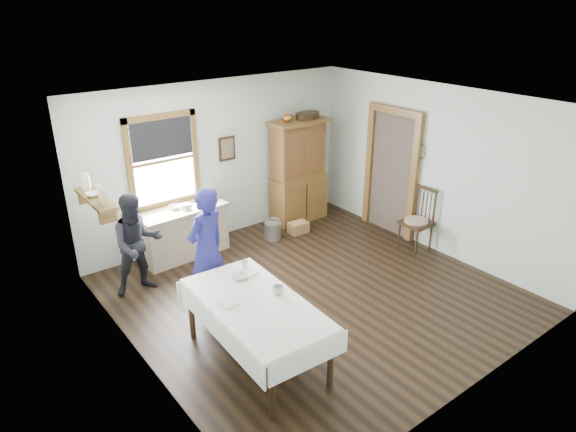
{
  "coord_description": "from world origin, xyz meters",
  "views": [
    {
      "loc": [
        -4.11,
        -4.76,
        3.92
      ],
      "look_at": [
        -0.22,
        0.3,
        1.16
      ],
      "focal_mm": 32.0,
      "sensor_mm": 36.0,
      "label": 1
    }
  ],
  "objects_px": {
    "dining_table": "(256,331)",
    "figure_dark": "(138,247)",
    "spindle_chair": "(417,220)",
    "wicker_basket": "(298,228)",
    "china_hutch": "(299,171)",
    "woman_blue": "(207,254)",
    "pail": "(273,231)",
    "work_counter": "(184,233)"
  },
  "relations": [
    {
      "from": "wicker_basket",
      "to": "dining_table",
      "type": "bearing_deg",
      "value": -136.52
    },
    {
      "from": "work_counter",
      "to": "china_hutch",
      "type": "height_order",
      "value": "china_hutch"
    },
    {
      "from": "dining_table",
      "to": "spindle_chair",
      "type": "xyz_separation_m",
      "value": [
        3.67,
        0.72,
        0.15
      ]
    },
    {
      "from": "dining_table",
      "to": "wicker_basket",
      "type": "relative_size",
      "value": 5.78
    },
    {
      "from": "china_hutch",
      "to": "dining_table",
      "type": "distance_m",
      "value": 4.15
    },
    {
      "from": "china_hutch",
      "to": "woman_blue",
      "type": "xyz_separation_m",
      "value": [
        -2.8,
        -1.57,
        -0.16
      ]
    },
    {
      "from": "work_counter",
      "to": "dining_table",
      "type": "bearing_deg",
      "value": -103.76
    },
    {
      "from": "pail",
      "to": "figure_dark",
      "type": "relative_size",
      "value": 0.22
    },
    {
      "from": "pail",
      "to": "woman_blue",
      "type": "distance_m",
      "value": 2.32
    },
    {
      "from": "spindle_chair",
      "to": "wicker_basket",
      "type": "bearing_deg",
      "value": 122.99
    },
    {
      "from": "china_hutch",
      "to": "dining_table",
      "type": "xyz_separation_m",
      "value": [
        -2.93,
        -2.89,
        -0.56
      ]
    },
    {
      "from": "dining_table",
      "to": "pail",
      "type": "bearing_deg",
      "value": 50.67
    },
    {
      "from": "dining_table",
      "to": "wicker_basket",
      "type": "height_order",
      "value": "dining_table"
    },
    {
      "from": "pail",
      "to": "wicker_basket",
      "type": "relative_size",
      "value": 0.92
    },
    {
      "from": "pail",
      "to": "wicker_basket",
      "type": "distance_m",
      "value": 0.52
    },
    {
      "from": "china_hutch",
      "to": "woman_blue",
      "type": "relative_size",
      "value": 1.2
    },
    {
      "from": "woman_blue",
      "to": "figure_dark",
      "type": "xyz_separation_m",
      "value": [
        -0.58,
        0.95,
        -0.11
      ]
    },
    {
      "from": "china_hutch",
      "to": "pail",
      "type": "distance_m",
      "value": 1.26
    },
    {
      "from": "spindle_chair",
      "to": "figure_dark",
      "type": "xyz_separation_m",
      "value": [
        -4.11,
        1.54,
        0.15
      ]
    },
    {
      "from": "dining_table",
      "to": "woman_blue",
      "type": "height_order",
      "value": "woman_blue"
    },
    {
      "from": "spindle_chair",
      "to": "woman_blue",
      "type": "distance_m",
      "value": 3.59
    },
    {
      "from": "work_counter",
      "to": "wicker_basket",
      "type": "bearing_deg",
      "value": -15.4
    },
    {
      "from": "dining_table",
      "to": "figure_dark",
      "type": "relative_size",
      "value": 1.42
    },
    {
      "from": "woman_blue",
      "to": "wicker_basket",
      "type": "bearing_deg",
      "value": -172.98
    },
    {
      "from": "dining_table",
      "to": "figure_dark",
      "type": "bearing_deg",
      "value": 101.11
    },
    {
      "from": "dining_table",
      "to": "woman_blue",
      "type": "bearing_deg",
      "value": 84.36
    },
    {
      "from": "wicker_basket",
      "to": "figure_dark",
      "type": "distance_m",
      "value": 3.05
    },
    {
      "from": "figure_dark",
      "to": "work_counter",
      "type": "bearing_deg",
      "value": 38.42
    },
    {
      "from": "china_hutch",
      "to": "figure_dark",
      "type": "height_order",
      "value": "china_hutch"
    },
    {
      "from": "dining_table",
      "to": "spindle_chair",
      "type": "bearing_deg",
      "value": 11.17
    },
    {
      "from": "china_hutch",
      "to": "pail",
      "type": "relative_size",
      "value": 6.19
    },
    {
      "from": "wicker_basket",
      "to": "woman_blue",
      "type": "bearing_deg",
      "value": -155.66
    },
    {
      "from": "dining_table",
      "to": "spindle_chair",
      "type": "height_order",
      "value": "spindle_chair"
    },
    {
      "from": "spindle_chair",
      "to": "woman_blue",
      "type": "relative_size",
      "value": 0.67
    },
    {
      "from": "china_hutch",
      "to": "woman_blue",
      "type": "height_order",
      "value": "china_hutch"
    },
    {
      "from": "spindle_chair",
      "to": "woman_blue",
      "type": "bearing_deg",
      "value": 169.8
    },
    {
      "from": "china_hutch",
      "to": "wicker_basket",
      "type": "height_order",
      "value": "china_hutch"
    },
    {
      "from": "china_hutch",
      "to": "pail",
      "type": "height_order",
      "value": "china_hutch"
    },
    {
      "from": "work_counter",
      "to": "figure_dark",
      "type": "xyz_separation_m",
      "value": [
        -0.98,
        -0.58,
        0.27
      ]
    },
    {
      "from": "spindle_chair",
      "to": "woman_blue",
      "type": "height_order",
      "value": "woman_blue"
    },
    {
      "from": "spindle_chair",
      "to": "dining_table",
      "type": "bearing_deg",
      "value": -169.45
    },
    {
      "from": "spindle_chair",
      "to": "figure_dark",
      "type": "bearing_deg",
      "value": 158.82
    }
  ]
}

